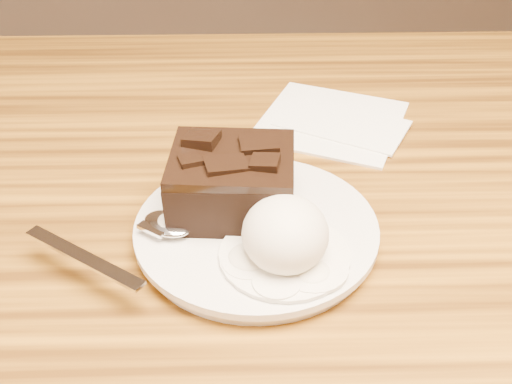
{
  "coord_description": "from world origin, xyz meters",
  "views": [
    {
      "loc": [
        -0.04,
        -0.41,
        1.07
      ],
      "look_at": [
        -0.03,
        -0.03,
        0.79
      ],
      "focal_mm": 42.95,
      "sensor_mm": 36.0,
      "label": 1
    }
  ],
  "objects_px": {
    "spoon": "(168,225)",
    "napkin": "(331,120)",
    "brownie": "(232,185)",
    "ice_cream_scoop": "(285,234)",
    "plate": "(256,232)"
  },
  "relations": [
    {
      "from": "spoon",
      "to": "napkin",
      "type": "bearing_deg",
      "value": -3.57
    },
    {
      "from": "brownie",
      "to": "spoon",
      "type": "distance_m",
      "value": 0.06
    },
    {
      "from": "spoon",
      "to": "ice_cream_scoop",
      "type": "bearing_deg",
      "value": -75.95
    },
    {
      "from": "spoon",
      "to": "plate",
      "type": "bearing_deg",
      "value": -50.35
    },
    {
      "from": "brownie",
      "to": "spoon",
      "type": "relative_size",
      "value": 0.58
    },
    {
      "from": "brownie",
      "to": "ice_cream_scoop",
      "type": "relative_size",
      "value": 1.43
    },
    {
      "from": "brownie",
      "to": "spoon",
      "type": "height_order",
      "value": "brownie"
    },
    {
      "from": "spoon",
      "to": "napkin",
      "type": "distance_m",
      "value": 0.25
    },
    {
      "from": "plate",
      "to": "spoon",
      "type": "bearing_deg",
      "value": -174.98
    },
    {
      "from": "plate",
      "to": "napkin",
      "type": "bearing_deg",
      "value": 66.02
    },
    {
      "from": "brownie",
      "to": "napkin",
      "type": "distance_m",
      "value": 0.2
    },
    {
      "from": "plate",
      "to": "brownie",
      "type": "xyz_separation_m",
      "value": [
        -0.02,
        0.02,
        0.03
      ]
    },
    {
      "from": "plate",
      "to": "ice_cream_scoop",
      "type": "height_order",
      "value": "ice_cream_scoop"
    },
    {
      "from": "brownie",
      "to": "napkin",
      "type": "height_order",
      "value": "brownie"
    },
    {
      "from": "napkin",
      "to": "spoon",
      "type": "bearing_deg",
      "value": -128.2
    }
  ]
}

